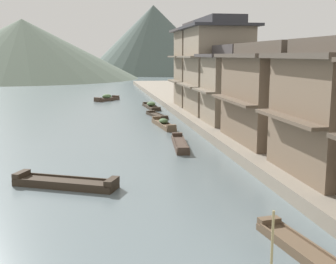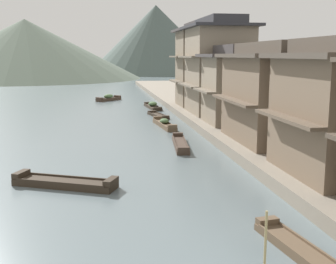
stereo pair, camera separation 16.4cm
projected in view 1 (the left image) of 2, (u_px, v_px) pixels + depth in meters
The scene contains 14 objects.
riverbank_right at pixel (284, 119), 39.08m from camera, with size 18.00×110.00×0.63m, color gray.
boat_moored_nearest at pixel (180, 144), 28.59m from camera, with size 1.37×5.29×0.49m.
boat_moored_second at pixel (107, 98), 57.58m from camera, with size 3.48×3.57×0.86m.
boat_moored_third at pixel (163, 124), 36.52m from camera, with size 1.36×5.39×0.71m.
boat_moored_far at pixel (302, 250), 13.12m from camera, with size 1.42×4.35×0.44m.
boat_midriver_drifting at pixel (65, 183), 19.85m from camera, with size 4.93×3.06×0.55m.
boat_midriver_upstream at pixel (151, 106), 49.44m from camera, with size 1.49×5.76×0.75m.
boat_upstream_distant at pixel (157, 115), 42.55m from camera, with size 1.70×4.41×0.36m.
house_waterfront_tall at pixel (274, 93), 26.98m from camera, with size 5.97×7.98×6.14m.
house_waterfront_narrow at pixel (240, 85), 34.22m from camera, with size 6.49×5.62×6.14m.
house_waterfront_far at pixel (217, 67), 40.13m from camera, with size 6.29×7.39×8.74m.
house_waterfront_end at pixel (201, 65), 46.24m from camera, with size 6.29×5.60×8.74m.
hill_far_west at pixel (154, 40), 140.32m from camera, with size 45.15×45.15×21.87m, color #4C5B56.
hill_far_centre at pixel (23, 49), 110.11m from camera, with size 58.57×58.57×15.04m, color #5B6B5B.
Camera 1 is at (-0.83, -6.47, 5.97)m, focal length 46.18 mm.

